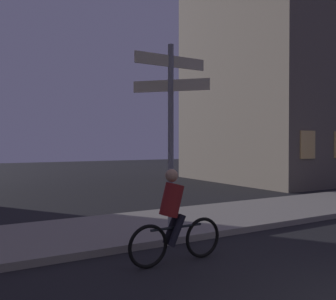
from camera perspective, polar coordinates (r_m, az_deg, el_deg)
name	(u,v)px	position (r m, az deg, el deg)	size (l,w,h in m)	color
sidewalk_kerb	(162,224)	(9.07, -1.00, -11.55)	(40.00, 3.00, 0.14)	gray
signpost	(171,120)	(7.62, 0.44, 4.70)	(1.66, 1.18, 3.97)	gray
cyclist	(174,219)	(6.30, 0.96, -10.84)	(1.82, 0.33, 1.61)	black
building_right_block	(298,61)	(23.35, 19.74, 12.98)	(11.24, 8.68, 13.84)	#6B6056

